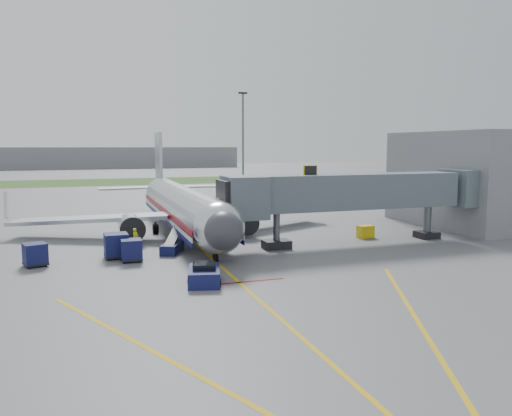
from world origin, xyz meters
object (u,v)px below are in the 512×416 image
object	(u,v)px
pushback_tug	(204,275)
airliner	(182,206)
belt_loader	(172,247)
ramp_worker	(136,239)

from	to	relation	value
pushback_tug	airliner	bearing A→B (deg)	83.57
airliner	belt_loader	bearing A→B (deg)	-105.54
belt_loader	ramp_worker	distance (m)	3.53
airliner	belt_loader	distance (m)	9.54
pushback_tug	ramp_worker	distance (m)	12.45
ramp_worker	airliner	bearing A→B (deg)	7.76
airliner	ramp_worker	distance (m)	8.62
pushback_tug	belt_loader	bearing A→B (deg)	92.19
ramp_worker	pushback_tug	bearing A→B (deg)	-120.44
belt_loader	ramp_worker	xyz separation A→B (m)	(-2.66, 2.27, 0.42)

